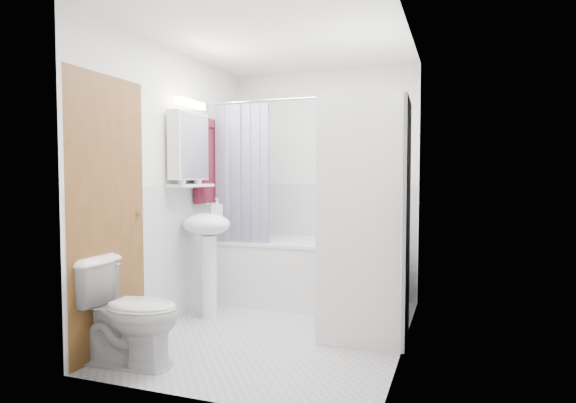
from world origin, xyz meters
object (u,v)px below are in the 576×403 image
(toilet, at_px, (129,312))
(bathtub, at_px, (307,268))
(sink, at_px, (207,241))
(washer_dryer, at_px, (365,220))

(toilet, bearing_deg, bathtub, -22.62)
(sink, relative_size, washer_dryer, 0.56)
(sink, bearing_deg, toilet, -88.30)
(bathtub, relative_size, washer_dryer, 0.89)
(sink, bearing_deg, bathtub, 48.13)
(bathtub, distance_m, sink, 1.10)
(bathtub, relative_size, toilet, 2.29)
(bathtub, relative_size, sink, 1.61)
(sink, distance_m, washer_dryer, 1.45)
(bathtub, distance_m, washer_dryer, 1.23)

